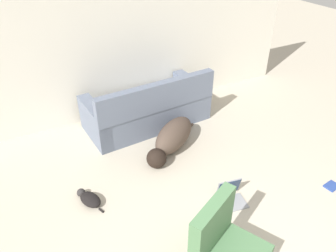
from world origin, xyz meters
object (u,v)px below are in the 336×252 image
object	(u,v)px
couch	(148,109)
book_blue	(332,186)
laptop_open	(231,194)
cat	(89,199)
dog	(172,138)

from	to	relation	value
couch	book_blue	bearing A→B (deg)	116.76
laptop_open	book_blue	world-z (taller)	laptop_open
couch	laptop_open	distance (m)	2.09
couch	laptop_open	world-z (taller)	couch
laptop_open	cat	bearing A→B (deg)	164.27
cat	book_blue	bearing A→B (deg)	-133.86
couch	book_blue	world-z (taller)	couch
couch	dog	distance (m)	0.83
cat	couch	bearing A→B (deg)	-68.21
cat	dog	bearing A→B (deg)	-92.18
couch	cat	distance (m)	1.94
cat	book_blue	world-z (taller)	cat
cat	laptop_open	bearing A→B (deg)	-136.87
dog	book_blue	world-z (taller)	dog
couch	laptop_open	bearing A→B (deg)	91.03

